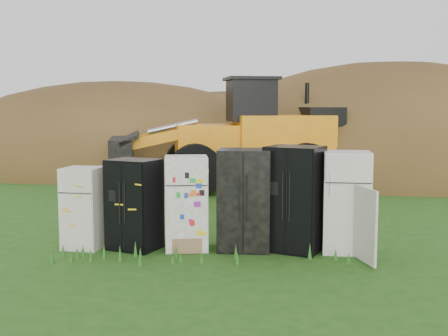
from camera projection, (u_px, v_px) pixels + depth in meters
The scene contains 11 objects.
ground at pixel (217, 249), 10.60m from camera, with size 120.00×120.00×0.00m, color #214E14.
fridge_leftmost at pixel (83, 208), 10.61m from camera, with size 0.68×0.65×1.54m, color silver, non-canonical shape.
fridge_black_side at pixel (134, 204), 10.55m from camera, with size 0.89×0.70×1.70m, color black, non-canonical shape.
fridge_sticker at pixel (186, 203), 10.53m from camera, with size 0.79×0.72×1.76m, color white, non-canonical shape.
fridge_dark_mid at pixel (244, 200), 10.50m from camera, with size 0.97×0.79×1.90m, color black, non-canonical shape.
fridge_black_right at pixel (295, 199), 10.43m from camera, with size 0.98×0.82×1.96m, color black, non-canonical shape.
fridge_open_door at pixel (346, 202), 10.36m from camera, with size 0.85×0.78×1.86m, color silver, non-canonical shape.
wheel_loader at pixel (223, 134), 17.82m from camera, with size 7.37×2.99×3.57m, color orange, non-canonical shape.
dirt_mound_right at pixel (388, 172), 22.59m from camera, with size 16.83×12.34×8.77m, color #473217.
dirt_mound_left at pixel (118, 165), 25.22m from camera, with size 17.00×12.75×7.46m, color #473217.
dirt_mound_back at pixel (241, 159), 27.81m from camera, with size 20.10×13.40×6.72m, color #473217.
Camera 1 is at (0.58, -10.34, 2.74)m, focal length 45.00 mm.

